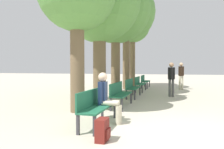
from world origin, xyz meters
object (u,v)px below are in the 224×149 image
at_px(bench_row_3, 139,83).
at_px(pedestrian_mid, 181,74).
at_px(bench_row_0, 96,104).
at_px(tree_row_4, 133,26).
at_px(bench_row_2, 132,86).
at_px(pedestrian_near, 171,77).
at_px(tree_row_3, 126,13).
at_px(tree_row_1, 99,2).
at_px(bench_row_4, 144,80).
at_px(bench_row_1, 119,92).
at_px(backpack, 102,130).
at_px(tree_row_2, 116,9).
at_px(person_seated, 107,96).

relative_size(bench_row_3, pedestrian_mid, 1.03).
distance_m(bench_row_0, tree_row_4, 12.27).
height_order(bench_row_2, pedestrian_near, pedestrian_near).
distance_m(bench_row_0, bench_row_2, 5.13).
xyz_separation_m(bench_row_0, bench_row_2, (0.00, 5.13, 0.00)).
bearing_deg(tree_row_3, bench_row_3, -52.89).
xyz_separation_m(bench_row_2, bench_row_3, (0.00, 2.57, 0.00)).
bearing_deg(tree_row_1, bench_row_4, 80.90).
distance_m(tree_row_1, tree_row_3, 5.64).
xyz_separation_m(bench_row_4, tree_row_3, (-1.07, -1.15, 4.44)).
bearing_deg(bench_row_4, bench_row_1, -90.00).
height_order(backpack, pedestrian_mid, pedestrian_mid).
bearing_deg(bench_row_4, bench_row_2, -90.00).
bearing_deg(tree_row_2, bench_row_3, 53.27).
bearing_deg(person_seated, bench_row_2, 92.65).
height_order(tree_row_1, person_seated, tree_row_1).
bearing_deg(tree_row_2, person_seated, -77.81).
relative_size(bench_row_4, tree_row_1, 0.30).
bearing_deg(tree_row_4, bench_row_3, -74.37).
relative_size(bench_row_3, bench_row_4, 1.00).
height_order(pedestrian_near, pedestrian_mid, pedestrian_mid).
relative_size(bench_row_2, backpack, 4.04).
distance_m(tree_row_2, tree_row_4, 5.28).
bearing_deg(person_seated, pedestrian_near, 74.26).
distance_m(tree_row_1, backpack, 6.23).
relative_size(bench_row_0, pedestrian_near, 1.07).
bearing_deg(bench_row_4, bench_row_0, -90.00).
relative_size(tree_row_4, pedestrian_mid, 3.48).
height_order(bench_row_4, tree_row_2, tree_row_2).
height_order(bench_row_1, bench_row_2, same).
xyz_separation_m(bench_row_0, bench_row_3, (0.00, 7.70, 0.00)).
height_order(bench_row_2, pedestrian_mid, pedestrian_mid).
relative_size(bench_row_0, tree_row_4, 0.29).
bearing_deg(pedestrian_near, bench_row_0, -107.22).
distance_m(bench_row_4, person_seated, 10.04).
distance_m(bench_row_2, backpack, 6.24).
bearing_deg(pedestrian_near, tree_row_3, 130.85).
bearing_deg(tree_row_4, tree_row_1, -90.00).
distance_m(bench_row_2, pedestrian_near, 1.96).
height_order(bench_row_2, person_seated, person_seated).
distance_m(bench_row_1, tree_row_1, 3.84).
xyz_separation_m(tree_row_4, pedestrian_near, (2.87, -5.74, -3.60)).
bearing_deg(bench_row_3, tree_row_1, -104.53).
bearing_deg(backpack, person_seated, 102.48).
relative_size(bench_row_0, pedestrian_mid, 1.03).
bearing_deg(bench_row_3, tree_row_3, 127.11).
bearing_deg(tree_row_1, bench_row_1, -42.51).
relative_size(bench_row_3, person_seated, 1.38).
distance_m(bench_row_2, pedestrian_mid, 5.02).
xyz_separation_m(tree_row_1, tree_row_4, (-0.00, 7.99, 0.48)).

